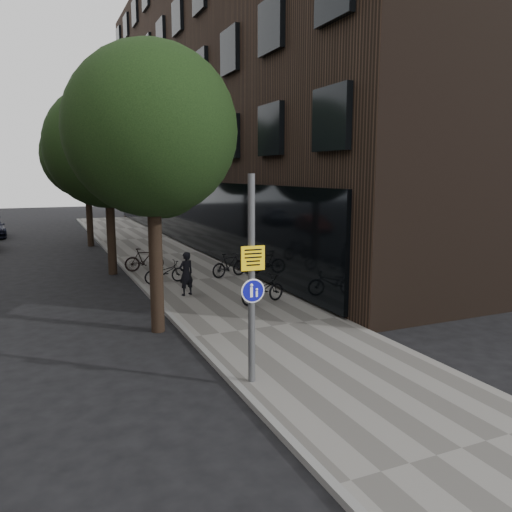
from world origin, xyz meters
TOP-DOWN VIEW (x-y plane):
  - ground at (0.00, 0.00)m, footprint 120.00×120.00m
  - sidewalk at (0.25, 10.00)m, footprint 4.50×60.00m
  - curb_edge at (-2.00, 10.00)m, footprint 0.15×60.00m
  - building_right_dark_brick at (8.50, 22.00)m, footprint 12.00×40.00m
  - street_tree_near at (-2.53, 4.64)m, footprint 4.40×4.40m
  - street_tree_mid at (-2.53, 13.14)m, footprint 5.00×5.00m
  - street_tree_far at (-2.53, 22.14)m, footprint 5.00×5.00m
  - signpost at (-1.69, 0.21)m, footprint 0.47×0.14m
  - pedestrian at (-0.90, 7.67)m, footprint 0.63×0.52m
  - parked_bike_facade_near at (1.04, 5.66)m, footprint 1.80×1.04m
  - parked_bike_facade_far at (1.52, 9.93)m, footprint 1.66×0.83m
  - parked_bike_curb_near at (-1.11, 9.85)m, footprint 1.66×0.74m
  - parked_bike_curb_far at (-1.35, 12.51)m, footprint 1.68×0.66m

SIDE VIEW (x-z plane):
  - ground at x=0.00m, z-range 0.00..0.00m
  - sidewalk at x=0.25m, z-range 0.00..0.12m
  - curb_edge at x=-2.00m, z-range 0.00..0.13m
  - parked_bike_curb_near at x=-1.11m, z-range 0.12..0.96m
  - parked_bike_facade_near at x=1.04m, z-range 0.12..1.01m
  - parked_bike_facade_far at x=1.52m, z-range 0.12..1.08m
  - parked_bike_curb_far at x=-1.35m, z-range 0.12..1.10m
  - pedestrian at x=-0.90m, z-range 0.12..1.61m
  - signpost at x=-1.69m, z-range 0.14..4.24m
  - street_tree_near at x=-2.53m, z-range 1.36..8.86m
  - street_tree_mid at x=-2.53m, z-range 1.21..9.01m
  - street_tree_far at x=-2.53m, z-range 1.21..9.01m
  - building_right_dark_brick at x=8.50m, z-range 0.00..18.00m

